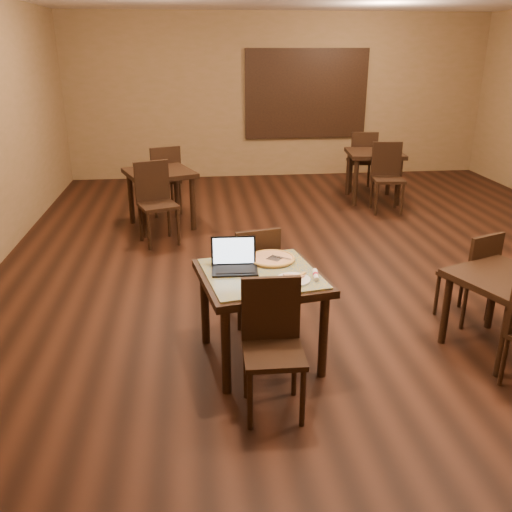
{
  "coord_description": "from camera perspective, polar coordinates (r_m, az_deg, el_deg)",
  "views": [
    {
      "loc": [
        -1.67,
        -5.54,
        2.4
      ],
      "look_at": [
        -1.22,
        -1.57,
        0.85
      ],
      "focal_mm": 38.0,
      "sensor_mm": 36.0,
      "label": 1
    }
  ],
  "objects": [
    {
      "name": "ground",
      "position": [
        6.27,
        9.44,
        -1.6
      ],
      "size": [
        10.0,
        10.0,
        0.0
      ],
      "primitive_type": "plane",
      "color": "black",
      "rests_on": "ground"
    },
    {
      "name": "wall_back",
      "position": [
        10.71,
        2.54,
        16.39
      ],
      "size": [
        8.0,
        0.02,
        3.0
      ],
      "primitive_type": "cube",
      "color": "olive",
      "rests_on": "ground"
    },
    {
      "name": "mural",
      "position": [
        10.76,
        5.32,
        16.61
      ],
      "size": [
        2.34,
        0.05,
        1.64
      ],
      "color": "#245C85",
      "rests_on": "wall_back"
    },
    {
      "name": "tiled_table",
      "position": [
        4.24,
        0.53,
        -3.04
      ],
      "size": [
        1.07,
        1.07,
        0.76
      ],
      "rotation": [
        0.0,
        0.0,
        0.17
      ],
      "color": "black",
      "rests_on": "ground"
    },
    {
      "name": "chair_main_near",
      "position": [
        3.75,
        1.73,
        -8.65
      ],
      "size": [
        0.42,
        0.42,
        0.95
      ],
      "rotation": [
        0.0,
        0.0,
        -0.02
      ],
      "color": "black",
      "rests_on": "ground"
    },
    {
      "name": "chair_main_far",
      "position": [
        4.86,
        -0.17,
        -1.48
      ],
      "size": [
        0.48,
        0.48,
        0.93
      ],
      "rotation": [
        0.0,
        0.0,
        3.36
      ],
      "color": "black",
      "rests_on": "ground"
    },
    {
      "name": "laptop",
      "position": [
        4.25,
        -2.31,
        -0.54
      ],
      "size": [
        0.36,
        0.29,
        0.24
      ],
      "rotation": [
        0.0,
        0.0,
        -0.04
      ],
      "color": "black",
      "rests_on": "tiled_table"
    },
    {
      "name": "plate",
      "position": [
        4.06,
        3.93,
        -2.5
      ],
      "size": [
        0.26,
        0.26,
        0.01
      ],
      "primitive_type": "cylinder",
      "color": "white",
      "rests_on": "tiled_table"
    },
    {
      "name": "pizza_slice",
      "position": [
        4.06,
        3.94,
        -2.31
      ],
      "size": [
        0.27,
        0.27,
        0.02
      ],
      "primitive_type": null,
      "rotation": [
        0.0,
        0.0,
        0.79
      ],
      "color": "#F6E2A4",
      "rests_on": "plate"
    },
    {
      "name": "pizza_pan",
      "position": [
        4.43,
        1.69,
        -0.44
      ],
      "size": [
        0.34,
        0.34,
        0.01
      ],
      "primitive_type": "cylinder",
      "color": "silver",
      "rests_on": "tiled_table"
    },
    {
      "name": "pizza_whole",
      "position": [
        4.42,
        1.7,
        -0.25
      ],
      "size": [
        0.38,
        0.38,
        0.03
      ],
      "color": "#F6E2A4",
      "rests_on": "pizza_pan"
    },
    {
      "name": "spatula",
      "position": [
        4.41,
        1.99,
        -0.24
      ],
      "size": [
        0.28,
        0.25,
        0.01
      ],
      "primitive_type": "cube",
      "rotation": [
        0.0,
        0.0,
        0.93
      ],
      "color": "silver",
      "rests_on": "pizza_whole"
    },
    {
      "name": "napkin_roll",
      "position": [
        4.13,
        6.3,
        -2.01
      ],
      "size": [
        0.06,
        0.18,
        0.04
      ],
      "rotation": [
        0.0,
        0.0,
        -0.14
      ],
      "color": "white",
      "rests_on": "tiled_table"
    },
    {
      "name": "other_table_a",
      "position": [
        9.16,
        12.34,
        9.86
      ],
      "size": [
        0.95,
        0.95,
        0.81
      ],
      "rotation": [
        0.0,
        0.0,
        -0.11
      ],
      "color": "black",
      "rests_on": "ground"
    },
    {
      "name": "other_table_a_chair_near",
      "position": [
        8.61,
        13.63,
        8.5
      ],
      "size": [
        0.5,
        0.5,
        1.04
      ],
      "rotation": [
        0.0,
        0.0,
        -0.11
      ],
      "color": "black",
      "rests_on": "ground"
    },
    {
      "name": "other_table_a_chair_far",
      "position": [
        9.74,
        11.12,
        10.12
      ],
      "size": [
        0.5,
        0.5,
        1.04
      ],
      "rotation": [
        0.0,
        0.0,
        3.03
      ],
      "color": "black",
      "rests_on": "ground"
    },
    {
      "name": "other_table_b",
      "position": [
        7.67,
        -10.08,
        7.84
      ],
      "size": [
        1.1,
        1.1,
        0.8
      ],
      "rotation": [
        0.0,
        0.0,
        0.35
      ],
      "color": "black",
      "rests_on": "ground"
    },
    {
      "name": "other_table_b_chair_near",
      "position": [
        7.1,
        -10.54,
        6.06
      ],
      "size": [
        0.58,
        0.58,
        1.04
      ],
      "rotation": [
        0.0,
        0.0,
        0.35
      ],
      "color": "black",
      "rests_on": "ground"
    },
    {
      "name": "other_table_b_chair_far",
      "position": [
        8.28,
        -9.62,
        8.28
      ],
      "size": [
        0.58,
        0.58,
        1.04
      ],
      "rotation": [
        0.0,
        0.0,
        3.49
      ],
      "color": "black",
      "rests_on": "ground"
    },
    {
      "name": "other_table_c",
      "position": [
        4.83,
        24.52,
        -3.18
      ],
      "size": [
        0.94,
        0.94,
        0.68
      ],
      "rotation": [
        0.0,
        0.0,
        0.37
      ],
      "color": "black",
      "rests_on": "ground"
    },
    {
      "name": "other_table_c_chair_far",
      "position": [
        5.28,
        21.94,
        -1.58
      ],
      "size": [
        0.49,
        0.49,
        0.88
      ],
      "rotation": [
        0.0,
        0.0,
        3.52
      ],
      "color": "black",
      "rests_on": "ground"
    }
  ]
}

